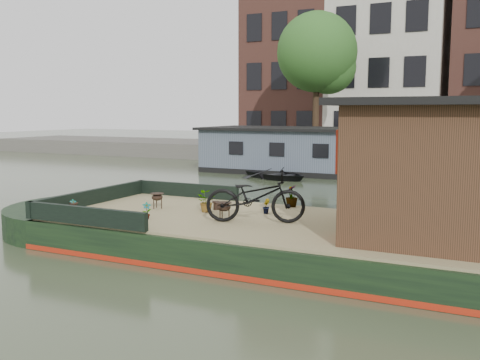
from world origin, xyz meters
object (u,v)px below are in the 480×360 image
at_px(brazier_front, 224,211).
at_px(potted_plant_a, 147,211).
at_px(bicycle, 255,197).
at_px(cabin, 460,169).
at_px(dinghy, 277,171).
at_px(brazier_rear, 157,201).

bearing_deg(brazier_front, potted_plant_a, -159.47).
distance_m(bicycle, brazier_front, 0.74).
xyz_separation_m(cabin, potted_plant_a, (-5.87, -0.95, -1.05)).
height_order(brazier_front, dinghy, brazier_front).
xyz_separation_m(bicycle, potted_plant_a, (-2.15, -0.68, -0.34)).
bearing_deg(potted_plant_a, brazier_front, 20.53).
bearing_deg(brazier_front, bicycle, 10.16).
bearing_deg(dinghy, brazier_front, -140.54).
distance_m(potted_plant_a, brazier_rear, 1.22).
bearing_deg(bicycle, brazier_rear, 60.28).
height_order(brazier_front, brazier_rear, brazier_front).
relative_size(cabin, potted_plant_a, 11.35).
bearing_deg(brazier_front, cabin, 5.08).
bearing_deg(brazier_rear, brazier_front, -15.29).
bearing_deg(potted_plant_a, bicycle, 17.50).
bearing_deg(bicycle, cabin, -106.32).
height_order(potted_plant_a, dinghy, potted_plant_a).
bearing_deg(brazier_rear, cabin, -1.41).
bearing_deg(cabin, dinghy, 125.05).
xyz_separation_m(cabin, bicycle, (-3.73, -0.27, -0.71)).
relative_size(bicycle, potted_plant_a, 5.61).
height_order(bicycle, dinghy, bicycle).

